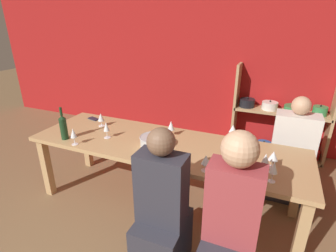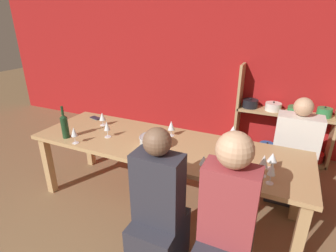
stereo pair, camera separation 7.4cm
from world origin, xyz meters
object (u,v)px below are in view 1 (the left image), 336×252
wine_glass_red_c (73,134)px  person_far_a (290,160)px  wine_glass_red_b (101,118)px  wine_glass_red_d (233,129)px  wine_glass_empty_c (265,160)px  person_near_a (230,237)px  person_near_b (162,220)px  wine_glass_empty_a (106,127)px  wine_bottle_green (63,127)px  wine_glass_empty_b (273,156)px  wine_glass_white_a (274,168)px  wine_glass_white_b (206,160)px  dining_table (164,150)px  shelf_unit (279,126)px  wine_glass_red_a (171,126)px  mixing_bowl (154,141)px  cell_phone (94,119)px

wine_glass_red_c → person_far_a: (2.01, 1.14, -0.44)m
wine_glass_red_b → wine_glass_red_d: wine_glass_red_d is taller
wine_glass_empty_c → person_near_a: size_ratio=0.14×
person_far_a → person_near_b: 1.74m
wine_glass_empty_a → wine_bottle_green: bearing=-153.5°
wine_glass_empty_b → wine_glass_red_d: wine_glass_red_d is taller
wine_glass_white_a → wine_glass_white_b: bearing=-174.7°
dining_table → wine_glass_empty_b: wine_glass_empty_b is taller
dining_table → wine_glass_empty_c: (0.95, -0.20, 0.21)m
shelf_unit → wine_bottle_green: size_ratio=3.80×
wine_glass_red_a → person_near_b: size_ratio=0.14×
shelf_unit → wine_glass_red_b: size_ratio=8.49×
dining_table → mixing_bowl: (-0.07, -0.09, 0.13)m
wine_glass_red_b → shelf_unit: bearing=38.8°
wine_glass_empty_c → wine_glass_red_b: bearing=169.5°
wine_glass_white_b → wine_glass_white_a: bearing=5.3°
wine_glass_white_a → wine_glass_red_c: size_ratio=1.03×
wine_glass_white_a → person_far_a: size_ratio=0.15×
wine_glass_red_c → cell_phone: 0.71m
cell_phone → person_near_b: bearing=-35.8°
wine_glass_empty_a → wine_glass_empty_c: (1.55, -0.09, 0.01)m
shelf_unit → wine_bottle_green: 2.88m
dining_table → wine_glass_empty_a: 0.64m
wine_glass_empty_b → wine_bottle_green: bearing=-173.2°
cell_phone → person_near_b: size_ratio=0.13×
wine_glass_white_a → dining_table: bearing=164.7°
dining_table → wine_glass_white_a: wine_glass_white_a is taller
dining_table → wine_glass_white_a: size_ratio=15.62×
wine_glass_empty_b → person_far_a: person_far_a is taller
wine_glass_red_d → person_far_a: bearing=35.1°
shelf_unit → person_near_a: bearing=-96.2°
wine_glass_white_a → cell_phone: size_ratio=1.08×
wine_glass_white_b → wine_glass_empty_c: (0.44, 0.13, 0.03)m
wine_glass_red_c → cell_phone: bearing=113.0°
wine_bottle_green → wine_glass_white_b: (1.50, -0.03, -0.04)m
person_near_a → wine_glass_red_a: bearing=131.7°
dining_table → wine_glass_empty_a: size_ratio=15.48×
shelf_unit → mixing_bowl: shelf_unit is taller
mixing_bowl → wine_glass_empty_c: 1.03m
shelf_unit → wine_glass_white_a: (-0.05, -1.96, 0.39)m
wine_glass_red_b → person_near_b: size_ratio=0.13×
mixing_bowl → person_far_a: person_far_a is taller
shelf_unit → wine_glass_red_b: bearing=-141.2°
wine_bottle_green → cell_phone: 0.60m
wine_bottle_green → wine_glass_white_a: size_ratio=1.95×
wine_glass_red_a → wine_glass_white_b: bearing=-45.3°
wine_glass_empty_c → wine_glass_red_d: size_ratio=1.12×
wine_glass_red_a → cell_phone: bearing=175.8°
mixing_bowl → wine_glass_red_a: bearing=78.8°
wine_glass_red_b → wine_glass_red_d: bearing=8.2°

